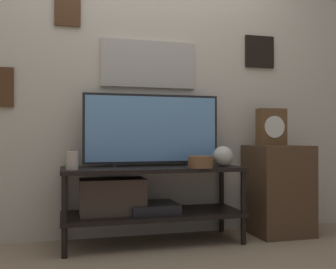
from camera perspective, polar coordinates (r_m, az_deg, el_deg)
The scene contains 10 objects.
ground_plane at distance 2.82m, azimuth -0.92°, elevation -16.91°, with size 12.00×12.00×0.00m, color #997F60.
wall_back at distance 3.30m, azimuth -3.40°, elevation 9.17°, with size 6.40×0.08×2.70m.
media_console at distance 2.98m, azimuth -4.49°, elevation -8.84°, with size 1.36×0.48×0.58m.
television at distance 3.08m, azimuth -2.29°, elevation 0.79°, with size 1.07×0.05×0.56m.
vase_slim_bronze at distance 3.05m, azimuth -14.06°, elevation -2.97°, with size 0.07×0.07×0.18m.
vase_wide_bowl at distance 2.91m, azimuth 4.74°, elevation -3.98°, with size 0.19×0.19×0.09m.
vase_round_glass at distance 3.05m, azimuth 7.99°, elevation -3.16°, with size 0.16×0.16×0.16m.
candle_jar at distance 2.80m, azimuth -13.73°, elevation -3.69°, with size 0.08×0.08×0.13m.
side_table at distance 3.42m, azimuth 15.64°, elevation -7.70°, with size 0.45×0.45×0.73m.
mantel_clock at distance 3.41m, azimuth 14.78°, elevation 1.06°, with size 0.24×0.11×0.31m.
Camera 1 is at (-0.66, -2.62, 0.80)m, focal length 42.00 mm.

